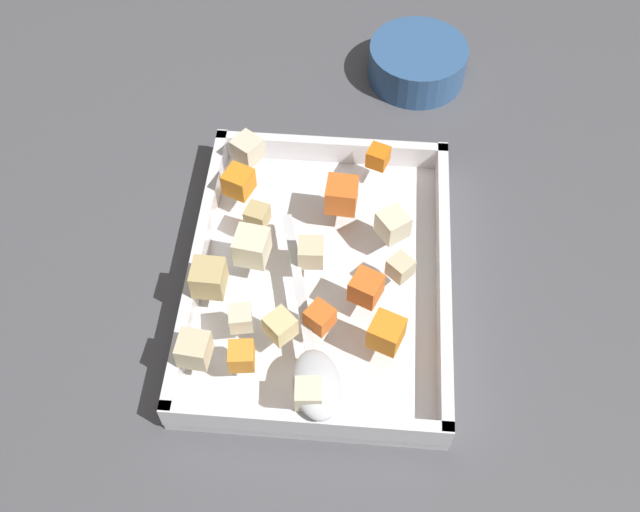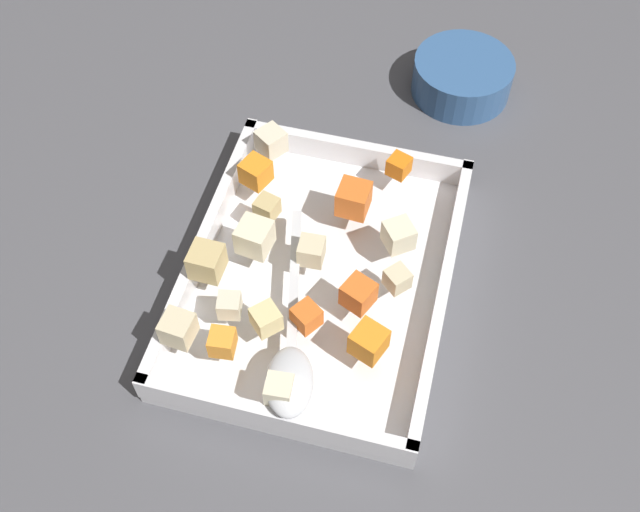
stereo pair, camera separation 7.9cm
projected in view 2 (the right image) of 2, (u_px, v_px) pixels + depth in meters
ground_plane at (312, 282)px, 0.84m from camera, size 4.00×4.00×0.00m
baking_dish at (320, 279)px, 0.83m from camera, size 0.36×0.28×0.05m
carrot_chunk_mid_right at (222, 342)px, 0.73m from camera, size 0.03×0.03×0.02m
carrot_chunk_near_right at (399, 166)px, 0.86m from camera, size 0.03×0.03×0.02m
carrot_chunk_back_center at (306, 316)px, 0.75m from camera, size 0.03×0.03×0.02m
carrot_chunk_heap_side at (256, 172)px, 0.85m from camera, size 0.04×0.04×0.03m
carrot_chunk_corner_se at (358, 294)px, 0.76m from camera, size 0.04×0.04×0.03m
carrot_chunk_center at (369, 342)px, 0.73m from camera, size 0.04×0.04×0.03m
carrot_chunk_heap_top at (354, 199)px, 0.83m from camera, size 0.04×0.04×0.03m
potato_chunk_far_left at (279, 390)px, 0.70m from camera, size 0.03×0.03×0.03m
potato_chunk_under_handle at (254, 238)px, 0.80m from camera, size 0.04×0.04×0.03m
potato_chunk_near_spoon at (397, 279)px, 0.77m from camera, size 0.03×0.03×0.02m
potato_chunk_front_center at (399, 235)px, 0.80m from camera, size 0.04×0.04×0.03m
potato_chunk_rim_edge at (266, 319)px, 0.74m from camera, size 0.04×0.04×0.03m
potato_chunk_corner_nw at (267, 208)px, 0.83m from camera, size 0.03×0.03×0.02m
potato_chunk_corner_sw at (309, 247)px, 0.79m from camera, size 0.03×0.03×0.03m
potato_chunk_corner_ne at (207, 261)px, 0.78m from camera, size 0.03×0.03×0.03m
potato_chunk_mid_left at (178, 328)px, 0.74m from camera, size 0.03×0.03×0.03m
parsnip_chunk_far_right at (229, 305)px, 0.75m from camera, size 0.03×0.03×0.02m
parsnip_chunk_near_left at (271, 141)px, 0.88m from camera, size 0.04×0.04×0.03m
serving_spoon at (290, 369)px, 0.72m from camera, size 0.24×0.08×0.02m
small_prep_bowl at (462, 77)px, 0.99m from camera, size 0.13×0.13×0.05m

